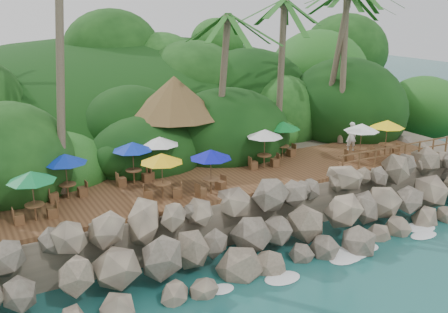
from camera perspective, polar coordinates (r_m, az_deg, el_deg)
ground at (r=21.97m, az=7.76°, el=-12.55°), size 140.00×140.00×0.00m
land_base at (r=34.70m, az=-7.99°, el=0.47°), size 32.00×25.20×2.10m
jungle_hill at (r=41.83m, az=-11.64°, el=1.61°), size 44.80×28.00×15.40m
seawall at (r=22.89m, az=4.88°, el=-7.95°), size 29.00×4.00×2.30m
terrace at (r=25.67m, az=-0.00°, el=-2.57°), size 26.00×5.00×0.20m
jungle_foliage at (r=34.12m, az=-7.31°, el=-1.64°), size 44.00×16.00×12.00m
foam_line at (r=22.16m, az=7.29°, el=-12.17°), size 25.20×0.80×0.06m
palapa at (r=27.96m, az=-5.48°, el=6.59°), size 5.15×5.15×4.60m
dining_clusters at (r=24.45m, az=-2.78°, el=0.91°), size 23.05×5.12×2.08m
railing at (r=29.34m, az=18.63°, el=0.48°), size 8.30×0.10×1.00m
waiter at (r=30.89m, az=13.84°, el=2.16°), size 0.74×0.62×1.73m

